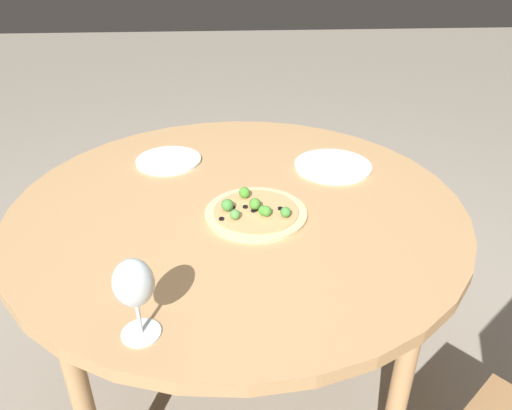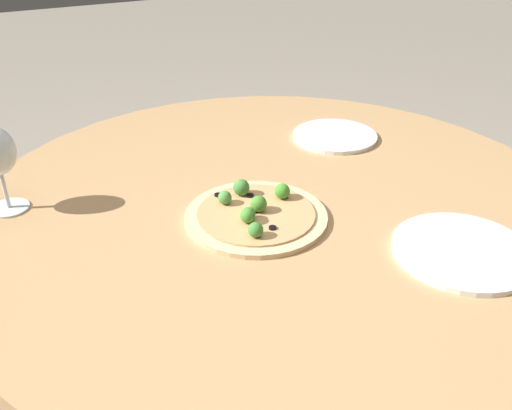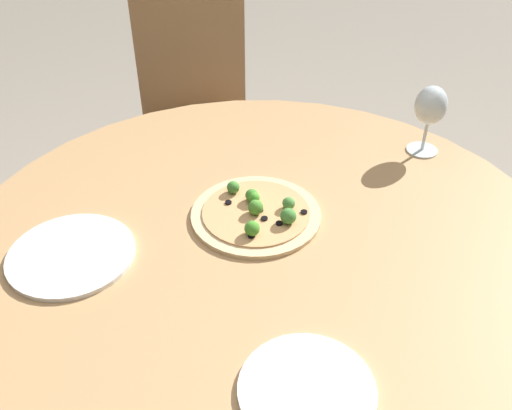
% 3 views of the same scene
% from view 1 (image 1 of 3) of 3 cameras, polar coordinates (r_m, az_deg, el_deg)
% --- Properties ---
extents(ground_plane, '(12.00, 12.00, 0.00)m').
position_cam_1_polar(ground_plane, '(1.84, -1.69, -19.43)').
color(ground_plane, gray).
extents(dining_table, '(1.24, 1.24, 0.72)m').
position_cam_1_polar(dining_table, '(1.40, -2.10, -1.77)').
color(dining_table, tan).
rests_on(dining_table, ground_plane).
extents(pizza, '(0.27, 0.27, 0.05)m').
position_cam_1_polar(pizza, '(1.31, -0.09, -0.76)').
color(pizza, '#DBBC89').
rests_on(pizza, dining_table).
extents(wine_glass, '(0.08, 0.08, 0.17)m').
position_cam_1_polar(wine_glass, '(0.92, -13.80, -8.90)').
color(wine_glass, silver).
rests_on(wine_glass, dining_table).
extents(plate_near, '(0.21, 0.21, 0.01)m').
position_cam_1_polar(plate_near, '(1.62, -9.96, 5.06)').
color(plate_near, silver).
rests_on(plate_near, dining_table).
extents(plate_far, '(0.24, 0.24, 0.01)m').
position_cam_1_polar(plate_far, '(1.58, 8.77, 4.45)').
color(plate_far, silver).
rests_on(plate_far, dining_table).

